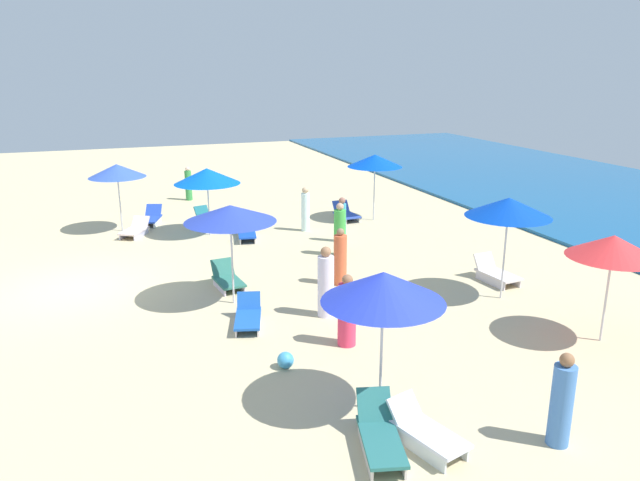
{
  "coord_description": "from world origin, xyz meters",
  "views": [
    {
      "loc": [
        16.85,
        0.99,
        5.86
      ],
      "look_at": [
        1.35,
        6.64,
        1.07
      ],
      "focal_mm": 33.93,
      "sensor_mm": 36.0,
      "label": 1
    }
  ],
  "objects_px": {
    "lounge_chair_5_1": "(248,317)",
    "umbrella_6": "(509,207)",
    "lounge_chair_1_0": "(380,436)",
    "beachgoer_1": "(326,284)",
    "beachgoer_6": "(188,184)",
    "beach_ball_0": "(286,360)",
    "lounge_chair_2_1": "(135,230)",
    "umbrella_0": "(207,176)",
    "umbrella_2": "(117,171)",
    "beachgoer_4": "(340,231)",
    "lounge_chair_0_0": "(247,232)",
    "umbrella_3": "(613,247)",
    "beachgoer_0": "(340,259)",
    "beachgoer_2": "(342,221)",
    "lounge_chair_5_0": "(228,279)",
    "beachgoer_3": "(562,403)",
    "umbrella_4": "(375,161)",
    "lounge_chair_1_1": "(426,432)",
    "lounge_chair_2_0": "(151,218)",
    "beachgoer_5": "(347,313)",
    "umbrella_5": "(230,214)",
    "beachgoer_7": "(305,210)",
    "umbrella_1": "(383,287)",
    "lounge_chair_4_0": "(346,214)",
    "lounge_chair_0_1": "(208,219)",
    "lounge_chair_6_0": "(496,273)"
  },
  "relations": [
    {
      "from": "beachgoer_5",
      "to": "beachgoer_6",
      "type": "xyz_separation_m",
      "value": [
        -16.06,
        -1.06,
        -0.03
      ]
    },
    {
      "from": "umbrella_0",
      "to": "beachgoer_2",
      "type": "relative_size",
      "value": 1.56
    },
    {
      "from": "lounge_chair_5_1",
      "to": "beachgoer_1",
      "type": "bearing_deg",
      "value": 13.7
    },
    {
      "from": "lounge_chair_0_0",
      "to": "umbrella_3",
      "type": "distance_m",
      "value": 12.16
    },
    {
      "from": "lounge_chair_0_0",
      "to": "umbrella_2",
      "type": "distance_m",
      "value": 5.22
    },
    {
      "from": "umbrella_5",
      "to": "beachgoer_1",
      "type": "bearing_deg",
      "value": 51.0
    },
    {
      "from": "lounge_chair_1_0",
      "to": "lounge_chair_5_1",
      "type": "relative_size",
      "value": 1.12
    },
    {
      "from": "beachgoer_6",
      "to": "beach_ball_0",
      "type": "xyz_separation_m",
      "value": [
        16.62,
        -0.5,
        -0.54
      ]
    },
    {
      "from": "umbrella_1",
      "to": "lounge_chair_5_0",
      "type": "xyz_separation_m",
      "value": [
        -6.97,
        -1.27,
        -2.07
      ]
    },
    {
      "from": "lounge_chair_0_1",
      "to": "lounge_chair_2_1",
      "type": "xyz_separation_m",
      "value": [
        0.61,
        -2.7,
        -0.01
      ]
    },
    {
      "from": "lounge_chair_0_0",
      "to": "beachgoer_4",
      "type": "relative_size",
      "value": 0.92
    },
    {
      "from": "lounge_chair_1_0",
      "to": "beachgoer_1",
      "type": "bearing_deg",
      "value": 93.14
    },
    {
      "from": "umbrella_6",
      "to": "beachgoer_1",
      "type": "distance_m",
      "value": 5.01
    },
    {
      "from": "umbrella_0",
      "to": "beachgoer_3",
      "type": "xyz_separation_m",
      "value": [
        14.37,
        3.03,
        -1.4
      ]
    },
    {
      "from": "lounge_chair_2_0",
      "to": "beach_ball_0",
      "type": "relative_size",
      "value": 4.43
    },
    {
      "from": "beachgoer_1",
      "to": "umbrella_3",
      "type": "bearing_deg",
      "value": 115.95
    },
    {
      "from": "lounge_chair_2_1",
      "to": "beachgoer_1",
      "type": "xyz_separation_m",
      "value": [
        9.04,
        3.87,
        0.59
      ]
    },
    {
      "from": "lounge_chair_6_0",
      "to": "umbrella_6",
      "type": "bearing_deg",
      "value": -125.36
    },
    {
      "from": "umbrella_6",
      "to": "beachgoer_4",
      "type": "height_order",
      "value": "umbrella_6"
    },
    {
      "from": "beachgoer_0",
      "to": "beachgoer_3",
      "type": "bearing_deg",
      "value": 5.64
    },
    {
      "from": "lounge_chair_1_1",
      "to": "umbrella_2",
      "type": "xyz_separation_m",
      "value": [
        -15.39,
        -3.92,
        1.97
      ]
    },
    {
      "from": "umbrella_3",
      "to": "lounge_chair_4_0",
      "type": "xyz_separation_m",
      "value": [
        -11.99,
        -1.16,
        -1.93
      ]
    },
    {
      "from": "beachgoer_3",
      "to": "beach_ball_0",
      "type": "xyz_separation_m",
      "value": [
        -3.93,
        -3.37,
        -0.57
      ]
    },
    {
      "from": "umbrella_2",
      "to": "beachgoer_4",
      "type": "height_order",
      "value": "umbrella_2"
    },
    {
      "from": "lounge_chair_4_0",
      "to": "umbrella_4",
      "type": "bearing_deg",
      "value": -23.88
    },
    {
      "from": "umbrella_3",
      "to": "beachgoer_2",
      "type": "distance_m",
      "value": 9.67
    },
    {
      "from": "lounge_chair_5_1",
      "to": "umbrella_6",
      "type": "relative_size",
      "value": 0.54
    },
    {
      "from": "lounge_chair_0_0",
      "to": "lounge_chair_1_0",
      "type": "relative_size",
      "value": 0.97
    },
    {
      "from": "lounge_chair_2_0",
      "to": "beachgoer_4",
      "type": "xyz_separation_m",
      "value": [
        6.16,
        5.32,
        0.55
      ]
    },
    {
      "from": "umbrella_5",
      "to": "beachgoer_5",
      "type": "bearing_deg",
      "value": 29.3
    },
    {
      "from": "umbrella_0",
      "to": "beachgoer_1",
      "type": "relative_size",
      "value": 1.38
    },
    {
      "from": "lounge_chair_1_0",
      "to": "lounge_chair_5_0",
      "type": "xyz_separation_m",
      "value": [
        -8.04,
        -0.76,
        -0.02
      ]
    },
    {
      "from": "umbrella_5",
      "to": "beachgoer_3",
      "type": "xyz_separation_m",
      "value": [
        7.7,
        3.61,
        -1.62
      ]
    },
    {
      "from": "lounge_chair_1_1",
      "to": "beachgoer_6",
      "type": "relative_size",
      "value": 0.98
    },
    {
      "from": "umbrella_1",
      "to": "beachgoer_4",
      "type": "bearing_deg",
      "value": 162.65
    },
    {
      "from": "beachgoer_6",
      "to": "beach_ball_0",
      "type": "relative_size",
      "value": 4.47
    },
    {
      "from": "lounge_chair_1_0",
      "to": "beachgoer_3",
      "type": "bearing_deg",
      "value": -1.62
    },
    {
      "from": "umbrella_3",
      "to": "umbrella_5",
      "type": "relative_size",
      "value": 0.94
    },
    {
      "from": "lounge_chair_2_1",
      "to": "lounge_chair_5_1",
      "type": "xyz_separation_m",
      "value": [
        8.96,
        1.97,
        -0.0
      ]
    },
    {
      "from": "umbrella_2",
      "to": "umbrella_4",
      "type": "distance_m",
      "value": 9.53
    },
    {
      "from": "umbrella_2",
      "to": "beachgoer_2",
      "type": "distance_m",
      "value": 8.29
    },
    {
      "from": "lounge_chair_5_0",
      "to": "beachgoer_4",
      "type": "distance_m",
      "value": 4.35
    },
    {
      "from": "lounge_chair_0_0",
      "to": "lounge_chair_0_1",
      "type": "distance_m",
      "value": 2.53
    },
    {
      "from": "umbrella_1",
      "to": "umbrella_6",
      "type": "xyz_separation_m",
      "value": [
        -3.77,
        5.29,
        0.12
      ]
    },
    {
      "from": "lounge_chair_0_1",
      "to": "beachgoer_0",
      "type": "distance_m",
      "value": 8.09
    },
    {
      "from": "beachgoer_4",
      "to": "beachgoer_7",
      "type": "height_order",
      "value": "beachgoer_4"
    },
    {
      "from": "lounge_chair_0_0",
      "to": "beachgoer_4",
      "type": "height_order",
      "value": "beachgoer_4"
    },
    {
      "from": "umbrella_0",
      "to": "beachgoer_2",
      "type": "bearing_deg",
      "value": 60.13
    },
    {
      "from": "beachgoer_0",
      "to": "beachgoer_6",
      "type": "xyz_separation_m",
      "value": [
        -12.5,
        -2.33,
        -0.03
      ]
    },
    {
      "from": "umbrella_2",
      "to": "umbrella_5",
      "type": "bearing_deg",
      "value": 15.74
    }
  ]
}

